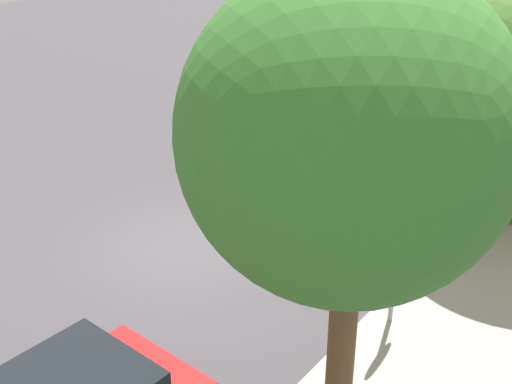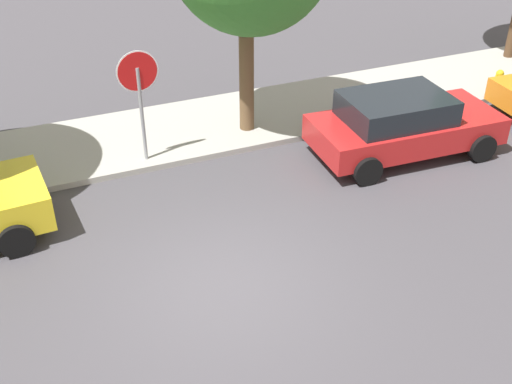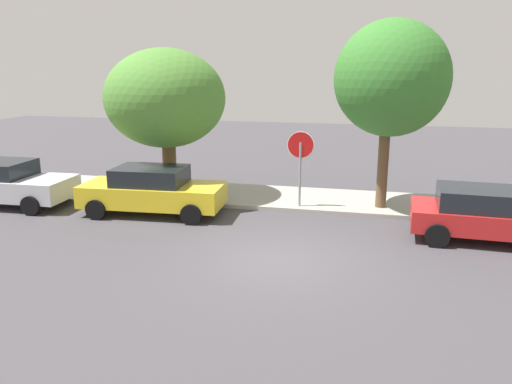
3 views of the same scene
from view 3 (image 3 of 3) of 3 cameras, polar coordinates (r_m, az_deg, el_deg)
The scene contains 8 objects.
ground_plane at distance 12.51m, azimuth 2.50°, elevation -7.72°, with size 60.00×60.00×0.00m, color #423F44.
sidewalk_curb at distance 17.74m, azimuth 5.86°, elevation -0.85°, with size 32.00×3.02×0.14m, color #9E9B93.
stop_sign at distance 16.27m, azimuth 5.10°, elevation 4.16°, with size 0.89×0.08×2.63m.
parked_car_yellow at distance 16.36m, azimuth -11.76°, elevation 0.19°, with size 4.62×2.23×1.53m.
parked_car_red at distance 14.99m, azimuth 25.07°, elevation -2.30°, with size 4.31×2.25×1.45m.
parked_car_silver at distance 19.08m, azimuth -26.72°, elevation 0.95°, with size 4.48×2.20×1.53m.
street_tree_mid_block at distance 16.34m, azimuth 15.23°, elevation 12.34°, with size 3.55×3.55×6.08m.
street_tree_far at distance 17.70m, azimuth -10.34°, elevation 10.43°, with size 4.15×4.15×5.27m.
Camera 3 is at (2.10, -11.40, 4.69)m, focal length 35.00 mm.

